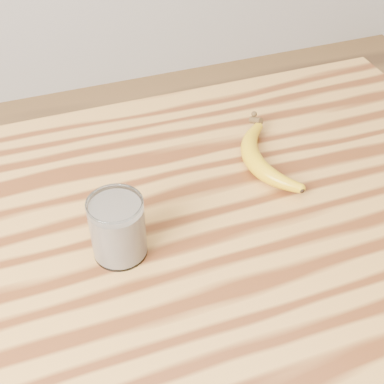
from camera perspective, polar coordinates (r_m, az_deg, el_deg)
name	(u,v)px	position (r m, az deg, el deg)	size (l,w,h in m)	color
table	(165,302)	(0.89, -2.85, -11.66)	(1.20, 0.80, 0.90)	#B9813A
smoothie_glass	(118,229)	(0.75, -7.92, -3.89)	(0.08, 0.08, 0.10)	white
banana	(253,160)	(0.91, 6.52, 3.37)	(0.10, 0.26, 0.03)	gold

